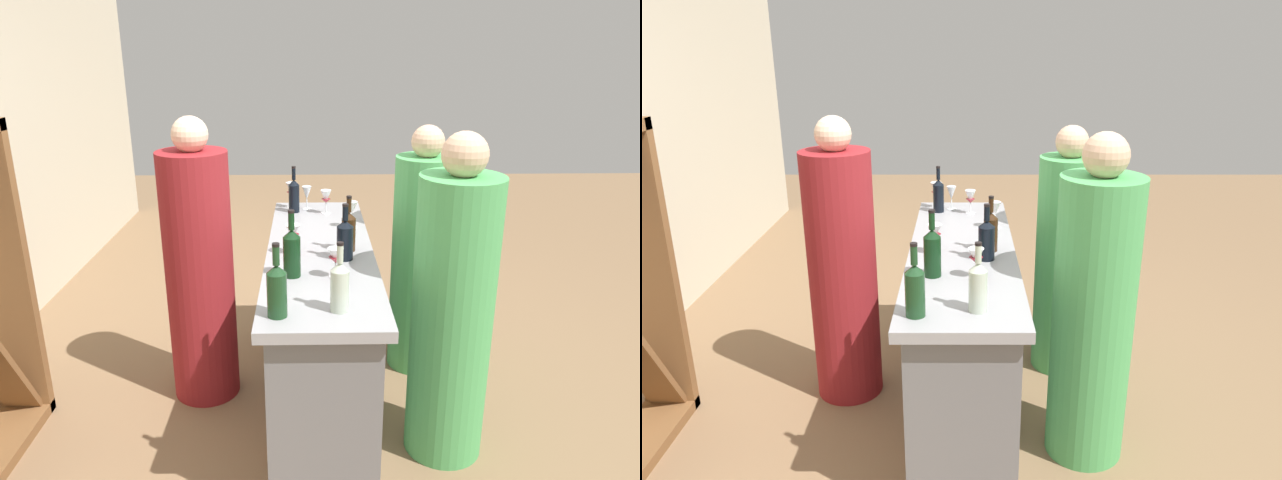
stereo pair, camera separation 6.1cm
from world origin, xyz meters
The scene contains 17 objects.
ground_plane centered at (0.00, 0.00, 0.00)m, with size 12.00×12.00×0.00m, color #846647.
bar_counter centered at (0.00, 0.00, 0.48)m, with size 1.85×0.56×0.94m.
wine_bottle_leftmost_olive_green centered at (-0.78, 0.19, 1.06)m, with size 0.08×0.08×0.31m.
wine_bottle_second_left_clear_pale centered at (-0.74, -0.06, 1.05)m, with size 0.08×0.08×0.29m.
wine_bottle_center_dark_green centered at (-0.37, 0.14, 1.06)m, with size 0.08×0.08×0.32m.
wine_bottle_second_right_near_black centered at (-0.15, -0.12, 1.05)m, with size 0.08×0.08×0.29m.
wine_bottle_rightmost_amber_brown centered at (-0.02, -0.15, 1.05)m, with size 0.07×0.07×0.29m.
wine_bottle_far_right_near_black centered at (0.70, 0.15, 1.05)m, with size 0.07×0.07×0.30m.
wine_glass_near_left centered at (0.37, -0.19, 1.05)m, with size 0.07×0.07×0.16m.
wine_glass_near_center centered at (-0.39, -0.06, 1.04)m, with size 0.07×0.07×0.14m.
wine_glass_near_right centered at (0.66, -0.05, 1.04)m, with size 0.07×0.07×0.15m.
wine_glass_far_left centered at (0.76, 0.07, 1.05)m, with size 0.06×0.06×0.15m.
wine_glass_far_center centered at (-0.07, 0.14, 1.05)m, with size 0.08×0.08×0.16m.
wine_glass_far_right centered at (0.80, 0.17, 1.06)m, with size 0.07×0.07×0.17m.
person_left_guest centered at (-0.40, -0.62, 0.74)m, with size 0.46×0.46×1.62m.
person_center_guest centered at (0.42, -0.63, 0.70)m, with size 0.43×0.43×1.53m.
person_right_guest centered at (0.13, 0.67, 0.75)m, with size 0.40×0.40×1.62m.
Camera 1 is at (-2.85, 0.06, 1.98)m, focal length 32.32 mm.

